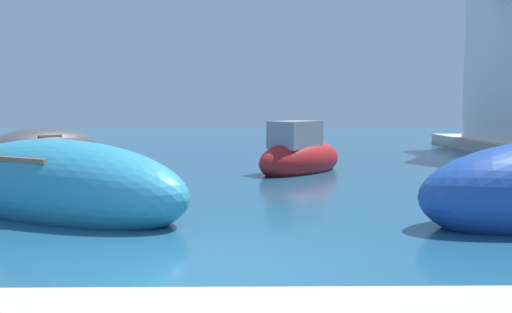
% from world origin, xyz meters
% --- Properties ---
extents(ground, '(80.00, 80.00, 0.00)m').
position_xyz_m(ground, '(0.00, 0.00, 0.00)').
color(ground, '#1E5170').
extents(moored_boat_1, '(6.04, 4.60, 1.79)m').
position_xyz_m(moored_boat_1, '(-3.06, 3.64, 0.50)').
color(moored_boat_1, teal).
rests_on(moored_boat_1, ground).
extents(moored_boat_2, '(3.40, 3.65, 1.82)m').
position_xyz_m(moored_boat_2, '(2.00, 9.89, 0.47)').
color(moored_boat_2, '#B21E1E').
rests_on(moored_boat_2, ground).
extents(moored_boat_3, '(4.16, 4.23, 1.50)m').
position_xyz_m(moored_boat_3, '(-7.04, 13.55, 0.42)').
color(moored_boat_3, '#3F3F47').
rests_on(moored_boat_3, ground).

